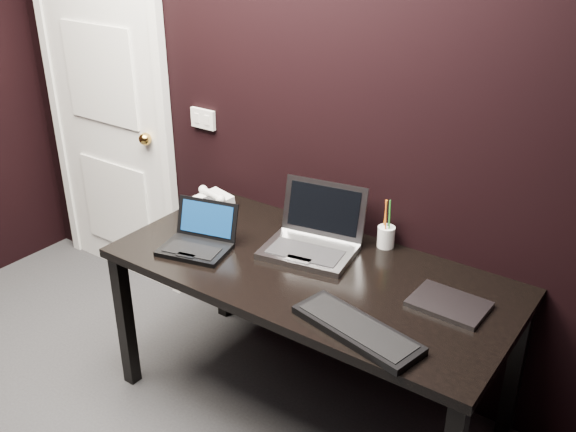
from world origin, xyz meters
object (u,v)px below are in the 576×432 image
Objects in this scene: netbook at (198,240)px; silver_laptop at (313,239)px; closed_laptop at (449,304)px; desk_phone at (213,200)px; mobile_phone at (196,210)px; pen_cup at (386,236)px; ext_keyboard at (357,329)px; desk at (310,284)px; door at (107,110)px.

netbook is 0.50m from silver_laptop.
desk_phone is (-1.31, 0.16, 0.03)m from closed_laptop.
closed_laptop is 3.29× the size of mobile_phone.
mobile_phone is 0.38× the size of pen_cup.
ext_keyboard is (0.46, -0.42, -0.04)m from silver_laptop.
mobile_phone is (-0.73, 0.09, 0.11)m from desk.
closed_laptop is 1.32m from desk_phone.
door is 0.97m from desk_phone.
door is at bearing 162.15° from ext_keyboard.
door is 1.26× the size of desk.
mobile_phone is at bearing 172.79° from desk.
netbook is 1.21× the size of closed_laptop.
pen_cup is at bearing 16.08° from mobile_phone.
desk is at bearing -7.21° from mobile_phone.
closed_laptop is (0.20, 0.35, -0.01)m from ext_keyboard.
silver_laptop reaches higher than mobile_phone.
door is 10.40× the size of desk_phone.
silver_laptop is at bearing 33.79° from netbook.
desk_phone is 0.13m from mobile_phone.
netbook is 1.67× the size of desk_phone.
mobile_phone is at bearing -163.92° from pen_cup.
silver_laptop is 0.62m from ext_keyboard.
silver_laptop is 0.65m from mobile_phone.
closed_laptop is (1.08, 0.21, -0.03)m from netbook.
mobile_phone reaches higher than desk.
netbook is at bearing -45.18° from mobile_phone.
silver_laptop is 1.96× the size of pen_cup.
desk_phone reaches higher than closed_laptop.
mobile_phone is at bearing -175.86° from silver_laptop.
desk is (1.65, -0.38, -0.38)m from door.
ext_keyboard is 1.17m from mobile_phone.
silver_laptop is 5.09× the size of mobile_phone.
desk is 4.94× the size of netbook.
ext_keyboard is at bearing -36.19° from desk.
desk is 0.41m from pen_cup.
silver_laptop is at bearing 120.38° from desk.
closed_laptop reaches higher than desk.
netbook reaches higher than desk.
ext_keyboard is (0.88, -0.14, -0.02)m from netbook.
pen_cup is (0.25, 0.21, 0.00)m from silver_laptop.
closed_laptop is at bearing 10.92° from netbook.
netbook is 0.89m from ext_keyboard.
silver_laptop is at bearing -139.52° from pen_cup.
desk_phone reaches higher than mobile_phone.
silver_laptop is 0.67m from closed_laptop.
desk is 0.59m from closed_laptop.
ext_keyboard is at bearing -17.85° from door.
closed_laptop is at bearing -1.04° from mobile_phone.
pen_cup is at bearing 145.80° from closed_laptop.
netbook is (-0.50, -0.14, 0.12)m from desk.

